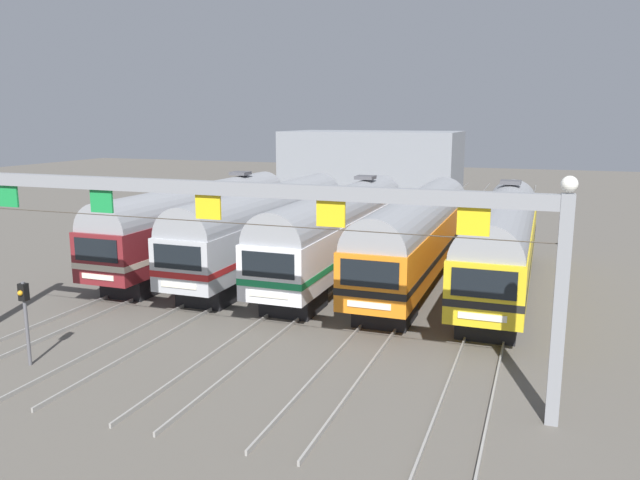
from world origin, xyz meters
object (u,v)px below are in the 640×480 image
object	(u,v)px
commuter_train_maroon	(201,220)
catenary_gantry	(209,218)
commuter_train_yellow	(502,238)
commuter_train_stainless	(267,224)
commuter_train_white	(339,228)
commuter_train_orange	(417,233)
yard_signal_mast	(25,308)

from	to	relation	value
commuter_train_maroon	catenary_gantry	size ratio (longest dim) A/B	0.82
commuter_train_maroon	catenary_gantry	world-z (taller)	catenary_gantry
commuter_train_maroon	commuter_train_yellow	bearing A→B (deg)	0.00
commuter_train_stainless	commuter_train_white	world-z (taller)	commuter_train_white
commuter_train_yellow	catenary_gantry	bearing A→B (deg)	-121.78
catenary_gantry	commuter_train_white	bearing A→B (deg)	90.00
commuter_train_orange	yard_signal_mast	distance (m)	18.47
commuter_train_yellow	commuter_train_white	bearing A→B (deg)	180.00
catenary_gantry	yard_signal_mast	size ratio (longest dim) A/B	7.36
commuter_train_stainless	commuter_train_yellow	world-z (taller)	commuter_train_yellow
commuter_train_yellow	yard_signal_mast	xyz separation A→B (m)	(-14.64, -15.22, -0.60)
commuter_train_maroon	commuter_train_orange	distance (m)	12.55
commuter_train_orange	commuter_train_yellow	world-z (taller)	commuter_train_yellow
commuter_train_maroon	commuter_train_stainless	distance (m)	4.18
commuter_train_white	commuter_train_orange	size ratio (longest dim) A/B	1.00
commuter_train_maroon	yard_signal_mast	bearing A→B (deg)	-82.18
commuter_train_yellow	catenary_gantry	distance (m)	16.09
commuter_train_stainless	commuter_train_orange	xyz separation A→B (m)	(8.36, 0.00, 0.00)
commuter_train_orange	catenary_gantry	distance (m)	14.36
commuter_train_white	catenary_gantry	bearing A→B (deg)	-90.00
commuter_train_maroon	catenary_gantry	distance (m)	16.09
commuter_train_yellow	catenary_gantry	xyz separation A→B (m)	(-8.36, -13.50, 2.57)
commuter_train_stainless	catenary_gantry	bearing A→B (deg)	-72.78
commuter_train_orange	yard_signal_mast	world-z (taller)	commuter_train_orange
commuter_train_stainless	commuter_train_maroon	bearing A→B (deg)	179.94
catenary_gantry	yard_signal_mast	distance (m)	7.24
commuter_train_maroon	yard_signal_mast	size ratio (longest dim) A/B	6.05
commuter_train_orange	commuter_train_white	bearing A→B (deg)	179.94
yard_signal_mast	commuter_train_maroon	bearing A→B (deg)	97.82
catenary_gantry	commuter_train_stainless	bearing A→B (deg)	107.22
commuter_train_maroon	commuter_train_yellow	world-z (taller)	same
commuter_train_white	yard_signal_mast	xyz separation A→B (m)	(-6.27, -15.22, -0.60)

